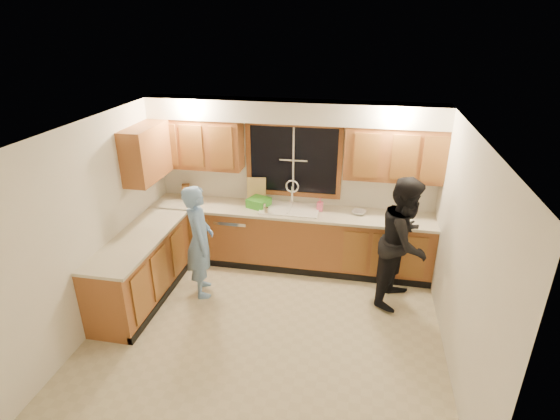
# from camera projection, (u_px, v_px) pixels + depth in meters

# --- Properties ---
(floor) EXTENTS (4.20, 4.20, 0.00)m
(floor) POSITION_uv_depth(u_px,v_px,m) (267.00, 329.00, 5.41)
(floor) COLOR beige
(floor) RESTS_ON ground
(ceiling) EXTENTS (4.20, 4.20, 0.00)m
(ceiling) POSITION_uv_depth(u_px,v_px,m) (264.00, 130.00, 4.40)
(ceiling) COLOR white
(wall_back) EXTENTS (4.20, 0.00, 4.20)m
(wall_back) POSITION_uv_depth(u_px,v_px,m) (293.00, 182.00, 6.61)
(wall_back) COLOR white
(wall_back) RESTS_ON ground
(wall_left) EXTENTS (0.00, 3.80, 3.80)m
(wall_left) POSITION_uv_depth(u_px,v_px,m) (97.00, 224.00, 5.27)
(wall_left) COLOR white
(wall_left) RESTS_ON ground
(wall_right) EXTENTS (0.00, 3.80, 3.80)m
(wall_right) POSITION_uv_depth(u_px,v_px,m) (462.00, 257.00, 4.54)
(wall_right) COLOR white
(wall_right) RESTS_ON ground
(base_cabinets_back) EXTENTS (4.20, 0.60, 0.88)m
(base_cabinets_back) POSITION_uv_depth(u_px,v_px,m) (289.00, 238.00, 6.67)
(base_cabinets_back) COLOR #9D5A2D
(base_cabinets_back) RESTS_ON ground
(base_cabinets_left) EXTENTS (0.60, 1.90, 0.88)m
(base_cabinets_left) POSITION_uv_depth(u_px,v_px,m) (142.00, 269.00, 5.86)
(base_cabinets_left) COLOR #9D5A2D
(base_cabinets_left) RESTS_ON ground
(countertop_back) EXTENTS (4.20, 0.63, 0.04)m
(countertop_back) POSITION_uv_depth(u_px,v_px,m) (290.00, 211.00, 6.47)
(countertop_back) COLOR beige
(countertop_back) RESTS_ON base_cabinets_back
(countertop_left) EXTENTS (0.63, 1.90, 0.04)m
(countertop_left) POSITION_uv_depth(u_px,v_px,m) (138.00, 239.00, 5.67)
(countertop_left) COLOR beige
(countertop_left) RESTS_ON base_cabinets_left
(upper_cabinets_left) EXTENTS (1.35, 0.33, 0.75)m
(upper_cabinets_left) POSITION_uv_depth(u_px,v_px,m) (197.00, 143.00, 6.48)
(upper_cabinets_left) COLOR #9D5A2D
(upper_cabinets_left) RESTS_ON wall_back
(upper_cabinets_right) EXTENTS (1.35, 0.33, 0.75)m
(upper_cabinets_right) POSITION_uv_depth(u_px,v_px,m) (394.00, 154.00, 5.98)
(upper_cabinets_right) COLOR #9D5A2D
(upper_cabinets_right) RESTS_ON wall_back
(upper_cabinets_return) EXTENTS (0.33, 0.90, 0.75)m
(upper_cabinets_return) POSITION_uv_depth(u_px,v_px,m) (146.00, 153.00, 6.02)
(upper_cabinets_return) COLOR #9D5A2D
(upper_cabinets_return) RESTS_ON wall_left
(soffit) EXTENTS (4.20, 0.35, 0.30)m
(soffit) POSITION_uv_depth(u_px,v_px,m) (292.00, 111.00, 6.01)
(soffit) COLOR white
(soffit) RESTS_ON wall_back
(window_frame) EXTENTS (1.44, 0.03, 1.14)m
(window_frame) POSITION_uv_depth(u_px,v_px,m) (293.00, 160.00, 6.46)
(window_frame) COLOR black
(window_frame) RESTS_ON wall_back
(sink) EXTENTS (0.86, 0.52, 0.57)m
(sink) POSITION_uv_depth(u_px,v_px,m) (290.00, 213.00, 6.50)
(sink) COLOR white
(sink) RESTS_ON countertop_back
(dishwasher) EXTENTS (0.60, 0.56, 0.82)m
(dishwasher) POSITION_uv_depth(u_px,v_px,m) (236.00, 236.00, 6.82)
(dishwasher) COLOR silver
(dishwasher) RESTS_ON floor
(stove) EXTENTS (0.58, 0.75, 0.90)m
(stove) POSITION_uv_depth(u_px,v_px,m) (120.00, 292.00, 5.35)
(stove) COLOR silver
(stove) RESTS_ON floor
(man) EXTENTS (0.57, 0.68, 1.59)m
(man) POSITION_uv_depth(u_px,v_px,m) (200.00, 241.00, 5.84)
(man) COLOR #74A1DC
(man) RESTS_ON floor
(woman) EXTENTS (0.93, 1.04, 1.75)m
(woman) POSITION_uv_depth(u_px,v_px,m) (404.00, 242.00, 5.64)
(woman) COLOR black
(woman) RESTS_ON floor
(knife_block) EXTENTS (0.15, 0.13, 0.22)m
(knife_block) POSITION_uv_depth(u_px,v_px,m) (186.00, 191.00, 6.88)
(knife_block) COLOR #9E622B
(knife_block) RESTS_ON countertop_back
(cutting_board) EXTENTS (0.30, 0.14, 0.38)m
(cutting_board) POSITION_uv_depth(u_px,v_px,m) (256.00, 190.00, 6.69)
(cutting_board) COLOR #D5B66D
(cutting_board) RESTS_ON countertop_back
(dish_crate) EXTENTS (0.37, 0.36, 0.14)m
(dish_crate) POSITION_uv_depth(u_px,v_px,m) (259.00, 203.00, 6.55)
(dish_crate) COLOR #369225
(dish_crate) RESTS_ON countertop_back
(soap_bottle) EXTENTS (0.09, 0.09, 0.19)m
(soap_bottle) POSITION_uv_depth(u_px,v_px,m) (320.00, 204.00, 6.42)
(soap_bottle) COLOR #F75E87
(soap_bottle) RESTS_ON countertop_back
(bowl) EXTENTS (0.25, 0.25, 0.05)m
(bowl) POSITION_uv_depth(u_px,v_px,m) (359.00, 212.00, 6.33)
(bowl) COLOR silver
(bowl) RESTS_ON countertop_back
(can_left) EXTENTS (0.08, 0.08, 0.12)m
(can_left) POSITION_uv_depth(u_px,v_px,m) (263.00, 207.00, 6.44)
(can_left) COLOR #BDAC91
(can_left) RESTS_ON countertop_back
(can_right) EXTENTS (0.07, 0.07, 0.11)m
(can_right) POSITION_uv_depth(u_px,v_px,m) (266.00, 211.00, 6.31)
(can_right) COLOR #BDAC91
(can_right) RESTS_ON countertop_back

